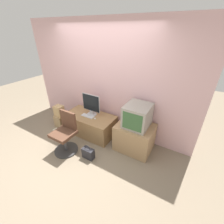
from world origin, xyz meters
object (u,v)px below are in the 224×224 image
(office_chair, at_px, (66,135))
(handbag, at_px, (88,153))
(main_monitor, at_px, (91,105))
(keyboard, at_px, (88,116))
(mouse, at_px, (95,118))
(cardboard_box_lower, at_px, (61,120))
(book, at_px, (57,130))
(crt_tv, at_px, (137,116))

(office_chair, distance_m, handbag, 0.62)
(main_monitor, distance_m, keyboard, 0.28)
(main_monitor, xyz_separation_m, mouse, (0.19, -0.13, -0.25))
(keyboard, bearing_deg, mouse, -3.37)
(keyboard, bearing_deg, cardboard_box_lower, -172.06)
(main_monitor, relative_size, keyboard, 1.60)
(office_chair, xyz_separation_m, book, (-0.76, 0.36, -0.39))
(main_monitor, distance_m, office_chair, 0.91)
(main_monitor, relative_size, crt_tv, 0.98)
(main_monitor, bearing_deg, handbag, -58.86)
(main_monitor, relative_size, handbag, 1.64)
(main_monitor, bearing_deg, cardboard_box_lower, -165.22)
(mouse, bearing_deg, cardboard_box_lower, -174.35)
(main_monitor, height_order, keyboard, main_monitor)
(main_monitor, bearing_deg, mouse, -34.94)
(keyboard, xyz_separation_m, cardboard_box_lower, (-0.87, -0.12, -0.34))
(main_monitor, distance_m, handbag, 1.13)
(handbag, relative_size, book, 1.58)
(mouse, xyz_separation_m, crt_tv, (1.00, 0.12, 0.32))
(crt_tv, height_order, office_chair, crt_tv)
(mouse, bearing_deg, main_monitor, 145.06)
(keyboard, relative_size, crt_tv, 0.61)
(keyboard, relative_size, handbag, 1.03)
(mouse, bearing_deg, handbag, -66.17)
(crt_tv, distance_m, handbag, 1.27)
(main_monitor, xyz_separation_m, book, (-0.84, -0.48, -0.75))
(cardboard_box_lower, distance_m, handbag, 1.50)
(mouse, height_order, cardboard_box_lower, mouse)
(keyboard, relative_size, office_chair, 0.37)
(crt_tv, height_order, book, crt_tv)
(handbag, bearing_deg, crt_tv, 48.17)
(crt_tv, distance_m, book, 2.23)
(book, bearing_deg, office_chair, -25.07)
(cardboard_box_lower, height_order, book, cardboard_box_lower)
(office_chair, height_order, handbag, office_chair)
(cardboard_box_lower, bearing_deg, book, -73.32)
(keyboard, xyz_separation_m, crt_tv, (1.22, 0.11, 0.32))
(cardboard_box_lower, xyz_separation_m, handbag, (1.39, -0.56, -0.04))
(keyboard, distance_m, office_chair, 0.72)
(keyboard, bearing_deg, crt_tv, 4.92)
(handbag, xyz_separation_m, book, (-1.32, 0.32, -0.11))
(crt_tv, bearing_deg, handbag, -131.83)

